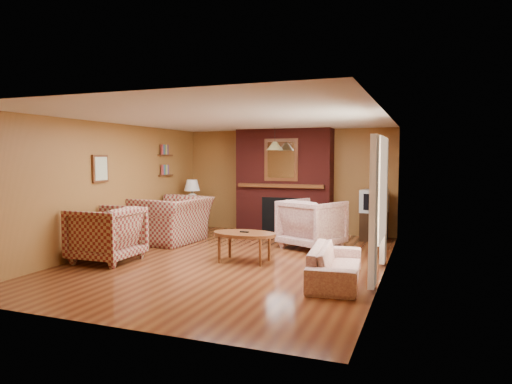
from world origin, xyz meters
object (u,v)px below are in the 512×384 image
at_px(floral_armchair, 312,224).
at_px(crt_tv, 374,201).
at_px(floral_sofa, 335,264).
at_px(coffee_table, 244,235).
at_px(plaid_loveseat, 172,220).
at_px(side_table, 192,219).
at_px(fireplace, 284,182).
at_px(table_lamp, 192,191).
at_px(plaid_armchair, 106,234).
at_px(tv_stand, 374,226).

height_order(floral_armchair, crt_tv, crt_tv).
distance_m(floral_sofa, coffee_table, 1.80).
bearing_deg(floral_armchair, crt_tv, -104.76).
relative_size(floral_armchair, crt_tv, 1.81).
bearing_deg(plaid_loveseat, side_table, -165.11).
bearing_deg(fireplace, crt_tv, -5.30).
relative_size(coffee_table, table_lamp, 1.79).
distance_m(fireplace, side_table, 2.34).
bearing_deg(fireplace, plaid_loveseat, -134.78).
distance_m(plaid_loveseat, table_lamp, 1.44).
xyz_separation_m(plaid_loveseat, coffee_table, (2.09, -1.14, -0.02)).
bearing_deg(coffee_table, floral_armchair, 63.06).
distance_m(plaid_loveseat, coffee_table, 2.38).
bearing_deg(coffee_table, plaid_armchair, -159.78).
bearing_deg(crt_tv, plaid_loveseat, -156.77).
height_order(plaid_loveseat, plaid_armchair, same).
xyz_separation_m(plaid_loveseat, floral_armchair, (2.87, 0.41, 0.01)).
bearing_deg(plaid_loveseat, tv_stand, 117.54).
bearing_deg(side_table, tv_stand, 4.82).
height_order(floral_sofa, table_lamp, table_lamp).
relative_size(floral_sofa, table_lamp, 2.76).
relative_size(plaid_armchair, table_lamp, 1.68).
height_order(floral_sofa, tv_stand, tv_stand).
height_order(floral_sofa, coffee_table, coffee_table).
bearing_deg(coffee_table, floral_sofa, -21.86).
bearing_deg(crt_tv, side_table, -175.26).
xyz_separation_m(plaid_loveseat, plaid_armchair, (-0.10, -1.94, -0.00)).
bearing_deg(floral_armchair, table_lamp, 7.80).
distance_m(floral_armchair, side_table, 3.26).
bearing_deg(fireplace, tv_stand, -5.15).
bearing_deg(table_lamp, plaid_loveseat, -79.35).
bearing_deg(plaid_loveseat, crt_tv, 117.47).
bearing_deg(plaid_loveseat, floral_armchair, 102.28).
distance_m(tv_stand, crt_tv, 0.54).
bearing_deg(floral_armchair, floral_sofa, 135.99).
bearing_deg(side_table, plaid_armchair, -87.38).
distance_m(floral_sofa, table_lamp, 5.13).
xyz_separation_m(coffee_table, table_lamp, (-2.34, 2.47, 0.52)).
distance_m(coffee_table, tv_stand, 3.35).
height_order(fireplace, table_lamp, fireplace).
bearing_deg(plaid_armchair, floral_armchair, 127.40).
bearing_deg(coffee_table, fireplace, 94.49).
relative_size(floral_armchair, side_table, 1.68).
distance_m(fireplace, plaid_loveseat, 2.72).
height_order(floral_armchair, side_table, floral_armchair).
xyz_separation_m(floral_sofa, crt_tv, (0.15, 3.48, 0.59)).
bearing_deg(fireplace, floral_armchair, -55.02).
bearing_deg(fireplace, floral_sofa, -62.63).
bearing_deg(table_lamp, side_table, 0.00).
relative_size(side_table, table_lamp, 1.02).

